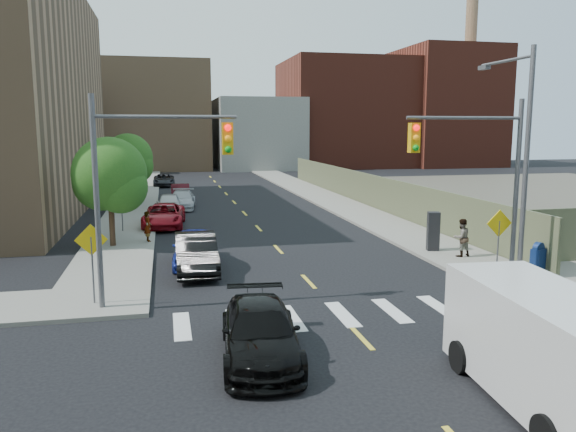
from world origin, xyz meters
name	(u,v)px	position (x,y,z in m)	size (l,w,h in m)	color
ground	(387,366)	(0.00, 0.00, 0.00)	(160.00, 160.00, 0.00)	black
sidewalk_nw	(140,191)	(-7.75, 41.50, 0.07)	(3.50, 73.00, 0.15)	gray
sidewalk_ne	(300,187)	(7.75, 41.50, 0.07)	(3.50, 73.00, 0.15)	gray
fence_north	(365,189)	(9.60, 28.00, 1.25)	(0.12, 44.00, 2.50)	#5C5F43
gravel_lot	(556,196)	(28.00, 30.00, 0.03)	(36.00, 42.00, 0.06)	#595447
bg_bldg_west	(38,127)	(-22.00, 70.00, 6.00)	(14.00, 18.00, 12.00)	#592319
bg_bldg_midwest	(159,117)	(-6.00, 72.00, 7.50)	(14.00, 16.00, 15.00)	#8C6B4C
bg_bldg_center	(256,134)	(8.00, 70.00, 5.00)	(12.00, 16.00, 10.00)	gray
bg_bldg_east	(343,114)	(22.00, 72.00, 8.00)	(18.00, 18.00, 16.00)	#592319
bg_bldg_fareast	(444,108)	(38.00, 70.00, 9.00)	(14.00, 16.00, 18.00)	#592319
smokestack	(469,76)	(42.00, 70.00, 14.00)	(1.80, 1.80, 28.00)	#8C6B4C
signal_nw	(145,173)	(-5.98, 6.00, 4.53)	(4.59, 0.30, 7.00)	#59595E
signal_ne	(481,167)	(5.98, 6.00, 4.53)	(4.59, 0.30, 7.00)	#59595E
streetlight_ne	(521,147)	(8.20, 6.90, 5.22)	(0.25, 3.70, 9.00)	#59595E
warn_sign_nw	(92,249)	(-7.80, 6.50, 1.99)	(1.06, 0.06, 2.83)	#59595E
warn_sign_ne	(499,231)	(7.20, 6.50, 1.99)	(1.06, 0.06, 2.83)	#59595E
warn_sign_midwest	(121,199)	(-7.80, 20.00, 1.99)	(1.06, 0.06, 2.83)	#59595E
tree_west_near	(110,179)	(-8.00, 16.05, 3.48)	(3.66, 3.64, 5.52)	#332114
tree_west_far	(128,161)	(-8.00, 31.05, 3.48)	(3.66, 3.64, 5.52)	#332114
parked_car_blue	(194,247)	(-4.20, 11.75, 0.77)	(1.81, 4.51, 1.54)	#1C2D9A
parked_car_black	(196,253)	(-4.20, 10.51, 0.79)	(1.67, 4.78, 1.57)	black
parked_car_red	(164,215)	(-5.50, 21.67, 0.70)	(2.33, 5.05, 1.40)	#A1101C
parked_car_silver	(182,200)	(-4.20, 29.24, 0.67)	(1.87, 4.61, 1.34)	#ADB0B5
parked_car_white	(169,204)	(-5.15, 26.86, 0.71)	(1.69, 4.19, 1.43)	silver
parked_car_maroon	(180,193)	(-4.20, 33.65, 0.69)	(1.46, 4.20, 1.38)	#3A0B11
parked_car_grey	(164,180)	(-5.50, 45.97, 0.63)	(2.10, 4.55, 1.27)	black
black_sedan	(260,332)	(-3.06, 1.16, 0.70)	(1.97, 4.84, 1.41)	black
cargo_van	(541,343)	(2.52, -2.42, 1.33)	(2.65, 5.69, 2.54)	silver
mailbox	(538,258)	(9.20, 6.76, 0.77)	(0.63, 0.57, 1.27)	navy
payphone	(433,231)	(7.04, 11.57, 1.07)	(0.55, 0.45, 1.85)	black
pedestrian_west	(148,226)	(-6.30, 16.65, 0.93)	(0.57, 0.37, 1.57)	gray
pedestrian_east	(461,238)	(7.70, 10.12, 1.01)	(0.84, 0.65, 1.73)	gray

